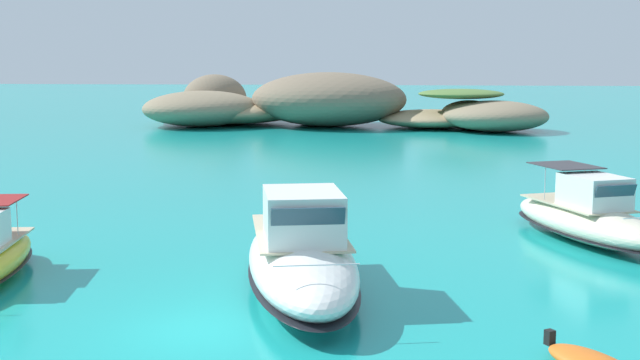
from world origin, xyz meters
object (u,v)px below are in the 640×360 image
(islet_small, at_px, (467,115))
(motorboat_cream, at_px, (587,218))
(motorboat_white, at_px, (302,257))
(islet_large, at_px, (270,104))

(islet_small, bearing_deg, motorboat_cream, -88.83)
(motorboat_white, bearing_deg, motorboat_cream, 38.73)
(motorboat_white, bearing_deg, islet_large, 100.38)
(islet_small, relative_size, motorboat_cream, 2.27)
(islet_small, relative_size, motorboat_white, 1.87)
(motorboat_cream, bearing_deg, islet_small, 91.17)
(motorboat_white, distance_m, motorboat_cream, 12.76)
(islet_large, bearing_deg, islet_small, -9.24)
(islet_large, distance_m, islet_small, 20.54)
(islet_large, height_order, motorboat_white, islet_large)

